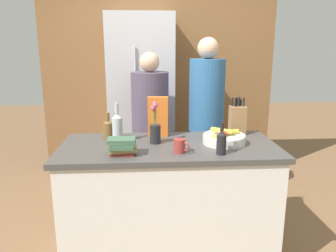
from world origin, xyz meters
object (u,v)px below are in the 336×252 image
object	(u,v)px
bottle_wine	(221,142)
person_at_sink	(150,126)
coffee_mug	(180,146)
cereal_box	(158,117)
book_stack	(122,146)
fruit_bowl	(224,138)
refrigerator	(142,104)
knife_block	(237,120)
bottle_oil	(108,129)
flower_vase	(155,129)
person_in_blue	(206,116)
bottle_vinegar	(117,127)

from	to	relation	value
bottle_wine	person_at_sink	size ratio (longest dim) A/B	0.14
coffee_mug	bottle_wine	bearing A→B (deg)	-10.47
cereal_box	person_at_sink	xyz separation A→B (m)	(-0.06, 0.52, -0.20)
person_at_sink	book_stack	bearing A→B (deg)	-100.88
fruit_bowl	refrigerator	bearing A→B (deg)	114.22
knife_block	bottle_oil	size ratio (longest dim) A/B	1.46
flower_vase	bottle_oil	xyz separation A→B (m)	(-0.36, 0.13, -0.02)
person_at_sink	fruit_bowl	bearing A→B (deg)	-54.44
cereal_box	book_stack	distance (m)	0.53
bottle_wine	book_stack	bearing A→B (deg)	177.04
knife_block	bottle_oil	bearing A→B (deg)	-174.84
cereal_box	coffee_mug	xyz separation A→B (m)	(0.13, -0.44, -0.11)
person_at_sink	flower_vase	bearing A→B (deg)	-87.26
book_stack	bottle_oil	bearing A→B (deg)	109.16
flower_vase	person_in_blue	world-z (taller)	person_in_blue
refrigerator	bottle_oil	size ratio (longest dim) A/B	9.39
knife_block	bottle_wine	size ratio (longest dim) A/B	1.41
flower_vase	bottle_vinegar	xyz separation A→B (m)	(-0.28, 0.06, 0.01)
knife_block	bottle_wine	bearing A→B (deg)	-115.84
book_stack	bottle_vinegar	world-z (taller)	bottle_vinegar
bottle_vinegar	knife_block	bearing A→B (deg)	9.89
flower_vase	person_in_blue	bearing A→B (deg)	55.03
refrigerator	bottle_vinegar	size ratio (longest dim) A/B	6.61
flower_vase	bottle_wine	distance (m)	0.52
knife_block	flower_vase	world-z (taller)	flower_vase
refrigerator	book_stack	bearing A→B (deg)	-93.96
person_at_sink	refrigerator	bearing A→B (deg)	98.80
coffee_mug	person_at_sink	distance (m)	0.98
book_stack	bottle_oil	size ratio (longest dim) A/B	0.94
cereal_box	bottle_oil	bearing A→B (deg)	-169.76
fruit_bowl	bottle_oil	size ratio (longest dim) A/B	1.51
bottle_oil	person_in_blue	bearing A→B (deg)	34.81
knife_block	flower_vase	xyz separation A→B (m)	(-0.68, -0.23, -0.01)
book_stack	coffee_mug	bearing A→B (deg)	2.44
fruit_bowl	bottle_vinegar	bearing A→B (deg)	172.44
knife_block	bottle_oil	xyz separation A→B (m)	(-1.04, -0.09, -0.04)
refrigerator	cereal_box	distance (m)	1.15
refrigerator	knife_block	bearing A→B (deg)	-54.32
coffee_mug	fruit_bowl	bearing A→B (deg)	28.74
book_stack	bottle_vinegar	size ratio (longest dim) A/B	0.66
flower_vase	person_at_sink	bearing A→B (deg)	92.08
bottle_vinegar	person_at_sink	size ratio (longest dim) A/B	0.19
fruit_bowl	bottle_oil	world-z (taller)	bottle_oil
book_stack	bottle_oil	world-z (taller)	bottle_oil
bottle_vinegar	flower_vase	bearing A→B (deg)	-11.81
refrigerator	flower_vase	xyz separation A→B (m)	(0.11, -1.34, 0.04)
refrigerator	person_at_sink	xyz separation A→B (m)	(0.09, -0.62, -0.10)
refrigerator	book_stack	world-z (taller)	refrigerator
flower_vase	bottle_vinegar	distance (m)	0.29
flower_vase	person_at_sink	xyz separation A→B (m)	(-0.03, 0.72, -0.15)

